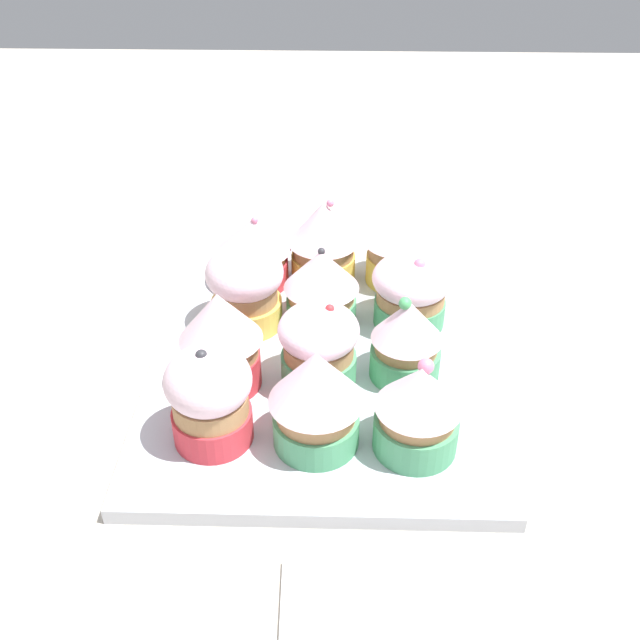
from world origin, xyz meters
TOP-DOWN VIEW (x-y plane):
  - ground_plane at (0.00, 0.00)cm, footprint 180.00×180.00cm
  - baking_tray at (0.00, 0.00)cm, footprint 33.23×26.38cm
  - cupcake_0 at (-10.04, -6.10)cm, footprint 6.60×6.60cm
  - cupcake_1 at (-3.60, -6.19)cm, footprint 6.33×6.33cm
  - cupcake_2 at (4.16, -7.08)cm, footprint 6.13×6.13cm
  - cupcake_3 at (9.90, -7.07)cm, footprint 5.84×5.84cm
  - cupcake_4 at (-11.01, 0.45)cm, footprint 6.22×6.22cm
  - cupcake_5 at (-4.12, -0.19)cm, footprint 6.22×6.22cm
  - cupcake_6 at (3.83, 0.33)cm, footprint 5.96×5.96cm
  - cupcake_7 at (10.16, -0.45)cm, footprint 6.35×6.35cm
  - cupcake_8 at (-10.68, 6.77)cm, footprint 6.39×6.39cm
  - cupcake_9 at (-4.10, 7.36)cm, footprint 6.48×6.48cm
  - cupcake_10 at (2.81, 6.51)cm, footprint 5.34×5.34cm
  - cupcake_11 at (10.46, 6.70)cm, footprint 5.75×5.75cm

SIDE VIEW (x-z plane):
  - ground_plane at x=0.00cm, z-range -3.00..0.00cm
  - baking_tray at x=0.00cm, z-range 0.00..1.20cm
  - cupcake_9 at x=-4.10cm, z-range 1.15..7.60cm
  - cupcake_10 at x=2.81cm, z-range 1.07..8.13cm
  - cupcake_6 at x=3.83cm, z-range 1.18..8.05cm
  - cupcake_0 at x=-10.04cm, z-range 1.28..7.98cm
  - cupcake_11 at x=10.46cm, z-range 1.05..8.25cm
  - cupcake_5 at x=-4.12cm, z-range 1.22..8.22cm
  - cupcake_1 at x=-3.60cm, z-range 1.31..8.43cm
  - cupcake_8 at x=-10.68cm, z-range 1.39..8.42cm
  - cupcake_3 at x=9.90cm, z-range 1.14..8.73cm
  - cupcake_4 at x=-11.01cm, z-range 1.23..9.12cm
  - cupcake_7 at x=10.16cm, z-range 1.38..9.10cm
  - cupcake_2 at x=4.16cm, z-range 1.40..9.44cm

